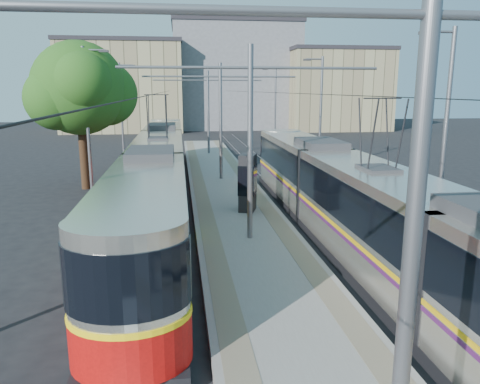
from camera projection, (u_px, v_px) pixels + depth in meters
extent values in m
plane|color=black|center=(306.00, 366.00, 9.95)|extent=(160.00, 160.00, 0.00)
cube|color=gray|center=(226.00, 191.00, 26.38)|extent=(4.00, 50.00, 0.30)
cube|color=gray|center=(200.00, 189.00, 26.16)|extent=(0.70, 50.00, 0.01)
cube|color=gray|center=(251.00, 188.00, 26.53)|extent=(0.70, 50.00, 0.01)
cube|color=gray|center=(148.00, 195.00, 25.86)|extent=(0.07, 70.00, 0.03)
cube|color=gray|center=(175.00, 195.00, 26.04)|extent=(0.07, 70.00, 0.03)
cube|color=gray|center=(276.00, 192.00, 26.77)|extent=(0.07, 70.00, 0.03)
cube|color=gray|center=(300.00, 191.00, 26.95)|extent=(0.07, 70.00, 0.03)
cube|color=black|center=(160.00, 199.00, 24.26)|extent=(2.30, 31.97, 0.40)
cube|color=beige|center=(159.00, 167.00, 23.90)|extent=(2.40, 30.37, 2.90)
cube|color=black|center=(159.00, 158.00, 23.80)|extent=(2.43, 30.37, 1.30)
cube|color=yellow|center=(159.00, 175.00, 23.99)|extent=(2.43, 30.37, 0.12)
cube|color=#BA0C0A|center=(160.00, 185.00, 24.10)|extent=(2.42, 30.37, 1.10)
cube|color=#2D2D30|center=(158.00, 136.00, 23.56)|extent=(1.68, 3.00, 0.30)
cube|color=black|center=(372.00, 264.00, 15.26)|extent=(2.30, 30.04, 0.40)
cube|color=beige|center=(375.00, 215.00, 14.91)|extent=(2.40, 28.44, 2.90)
cube|color=black|center=(376.00, 200.00, 14.80)|extent=(2.43, 28.44, 1.30)
cube|color=#DEA70B|center=(374.00, 227.00, 14.99)|extent=(2.43, 28.44, 0.12)
cube|color=#46154A|center=(374.00, 231.00, 15.03)|extent=(2.43, 28.44, 0.10)
cube|color=#2D2D30|center=(378.00, 165.00, 14.56)|extent=(1.68, 3.00, 0.30)
cylinder|color=slate|center=(410.00, 268.00, 5.26)|extent=(0.20, 0.20, 7.00)
cylinder|color=slate|center=(431.00, 15.00, 4.67)|extent=(9.20, 0.10, 0.10)
cylinder|color=slate|center=(250.00, 145.00, 16.88)|extent=(0.20, 0.20, 7.00)
cylinder|color=slate|center=(251.00, 68.00, 16.29)|extent=(9.20, 0.10, 0.10)
cylinder|color=slate|center=(221.00, 122.00, 28.50)|extent=(0.20, 0.20, 7.00)
cylinder|color=slate|center=(220.00, 77.00, 27.91)|extent=(9.20, 0.10, 0.10)
cylinder|color=slate|center=(208.00, 113.00, 40.12)|extent=(0.20, 0.20, 7.00)
cylinder|color=slate|center=(208.00, 80.00, 39.53)|extent=(9.20, 0.10, 0.10)
cylinder|color=black|center=(158.00, 93.00, 24.76)|extent=(0.02, 70.00, 0.02)
cylinder|color=black|center=(290.00, 93.00, 25.67)|extent=(0.02, 70.00, 0.02)
cylinder|color=slate|center=(87.00, 122.00, 25.57)|extent=(0.18, 0.18, 8.00)
cube|color=#2D2D30|center=(104.00, 51.00, 24.90)|extent=(0.50, 0.22, 0.12)
cylinder|color=slate|center=(122.00, 110.00, 41.06)|extent=(0.18, 0.18, 8.00)
cube|color=#2D2D30|center=(132.00, 66.00, 40.40)|extent=(0.50, 0.22, 0.12)
cylinder|color=slate|center=(445.00, 137.00, 17.78)|extent=(0.18, 0.18, 8.00)
cube|color=#2D2D30|center=(426.00, 33.00, 16.83)|extent=(0.50, 0.22, 0.12)
cylinder|color=slate|center=(321.00, 114.00, 33.27)|extent=(0.18, 0.18, 8.00)
cube|color=#2D2D30|center=(307.00, 60.00, 32.32)|extent=(0.50, 0.22, 0.12)
cylinder|color=slate|center=(275.00, 106.00, 48.76)|extent=(0.18, 0.18, 8.00)
cube|color=#2D2D30|center=(265.00, 69.00, 47.82)|extent=(0.50, 0.22, 0.12)
cube|color=black|center=(248.00, 183.00, 21.32)|extent=(0.98, 1.28, 2.60)
cube|color=black|center=(248.00, 179.00, 21.29)|extent=(1.04, 1.34, 1.35)
cylinder|color=#382314|center=(84.00, 159.00, 27.30)|extent=(0.48, 0.48, 3.51)
sphere|color=#254C15|center=(79.00, 88.00, 26.42)|extent=(5.27, 5.27, 5.27)
sphere|color=#254C15|center=(106.00, 94.00, 27.51)|extent=(3.73, 3.73, 3.73)
cube|color=tan|center=(124.00, 88.00, 65.52)|extent=(16.00, 12.00, 11.76)
cube|color=#262328|center=(122.00, 43.00, 64.20)|extent=(16.32, 12.24, 0.50)
cube|color=gray|center=(234.00, 78.00, 71.08)|extent=(18.00, 14.00, 14.81)
cube|color=#262328|center=(234.00, 25.00, 69.43)|extent=(18.36, 14.28, 0.50)
cube|color=tan|center=(335.00, 91.00, 67.46)|extent=(14.00, 10.00, 10.92)
cube|color=#262328|center=(337.00, 50.00, 66.22)|extent=(14.28, 10.20, 0.50)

